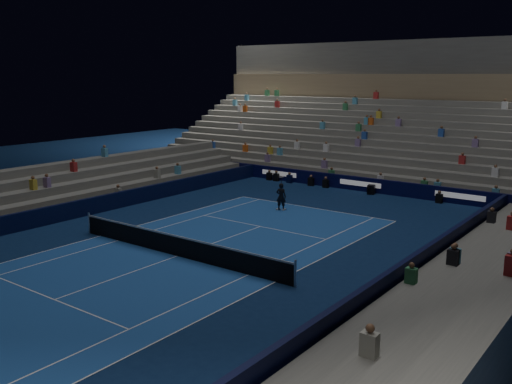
{
  "coord_description": "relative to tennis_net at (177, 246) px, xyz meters",
  "views": [
    {
      "loc": [
        17.65,
        -17.56,
        8.13
      ],
      "look_at": [
        0.0,
        6.0,
        2.0
      ],
      "focal_mm": 39.57,
      "sensor_mm": 36.0,
      "label": 1
    }
  ],
  "objects": [
    {
      "name": "tennis_net",
      "position": [
        0.0,
        0.0,
        0.0
      ],
      "size": [
        12.9,
        0.1,
        1.1
      ],
      "color": "#B2B2B7",
      "rests_on": "ground"
    },
    {
      "name": "tennis_player",
      "position": [
        -1.26,
        10.24,
        0.34
      ],
      "size": [
        0.71,
        0.57,
        1.69
      ],
      "primitive_type": "imported",
      "rotation": [
        0.0,
        0.0,
        3.43
      ],
      "color": "black",
      "rests_on": "ground"
    },
    {
      "name": "ground",
      "position": [
        0.0,
        0.0,
        -0.5
      ],
      "size": [
        90.0,
        90.0,
        0.0
      ],
      "primitive_type": "plane",
      "color": "#0B1F46",
      "rests_on": "ground"
    },
    {
      "name": "grandstand_main",
      "position": [
        0.0,
        27.9,
        2.87
      ],
      "size": [
        44.0,
        15.2,
        11.2
      ],
      "color": "slate",
      "rests_on": "ground"
    },
    {
      "name": "sponsor_barrier_east",
      "position": [
        9.7,
        0.0,
        -0.0
      ],
      "size": [
        0.25,
        37.0,
        1.0
      ],
      "primitive_type": "cube",
      "color": "black",
      "rests_on": "ground"
    },
    {
      "name": "grandstand_east",
      "position": [
        13.17,
        0.0,
        0.41
      ],
      "size": [
        5.0,
        37.0,
        2.5
      ],
      "color": "#5F5F5B",
      "rests_on": "ground"
    },
    {
      "name": "sponsor_barrier_far",
      "position": [
        0.0,
        18.5,
        -0.0
      ],
      "size": [
        44.0,
        0.25,
        1.0
      ],
      "primitive_type": "cube",
      "color": "black",
      "rests_on": "ground"
    },
    {
      "name": "grandstand_west",
      "position": [
        -13.17,
        0.0,
        0.41
      ],
      "size": [
        5.0,
        37.0,
        2.5
      ],
      "color": "slate",
      "rests_on": "ground"
    },
    {
      "name": "sponsor_barrier_west",
      "position": [
        -9.7,
        0.0,
        -0.0
      ],
      "size": [
        0.25,
        37.0,
        1.0
      ],
      "primitive_type": "cube",
      "color": "black",
      "rests_on": "ground"
    },
    {
      "name": "broadcast_camera",
      "position": [
        1.06,
        17.92,
        -0.18
      ],
      "size": [
        0.6,
        0.99,
        0.63
      ],
      "color": "black",
      "rests_on": "ground"
    },
    {
      "name": "court_surface",
      "position": [
        0.0,
        0.0,
        -0.5
      ],
      "size": [
        10.97,
        23.77,
        0.01
      ],
      "primitive_type": "cube",
      "color": "#1B4999",
      "rests_on": "ground"
    }
  ]
}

